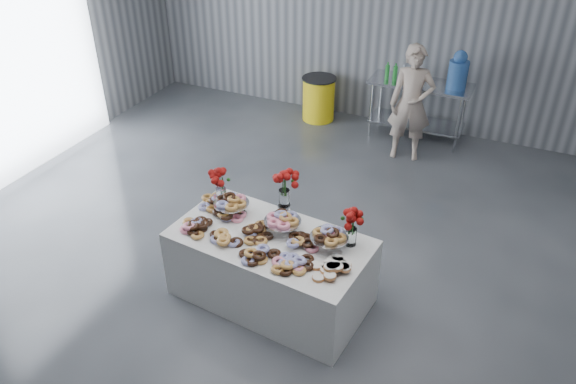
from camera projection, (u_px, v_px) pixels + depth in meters
name	position (u px, v px, depth m)	size (l,w,h in m)	color
ground	(250.00, 286.00, 5.88)	(9.00, 9.00, 0.00)	#34363B
room_walls	(213.00, 30.00, 4.61)	(8.04, 9.04, 4.02)	gray
display_table	(271.00, 268.00, 5.55)	(1.90, 1.00, 0.75)	white
prep_table	(419.00, 100.00, 8.43)	(1.50, 0.60, 0.90)	silver
donut_mounds	(268.00, 237.00, 5.28)	(1.80, 0.80, 0.09)	#B87743
cake_stand_left	(231.00, 202.00, 5.61)	(0.36, 0.36, 0.17)	silver
cake_stand_mid	(283.00, 219.00, 5.36)	(0.36, 0.36, 0.17)	silver
cake_stand_right	(329.00, 235.00, 5.14)	(0.36, 0.36, 0.17)	silver
danish_pile	(334.00, 268.00, 4.88)	(0.48, 0.48, 0.11)	white
bouquet_left	(220.00, 179.00, 5.69)	(0.26, 0.26, 0.42)	white
bouquet_right	(352.00, 218.00, 5.10)	(0.26, 0.26, 0.42)	white
bouquet_center	(284.00, 186.00, 5.42)	(0.26, 0.26, 0.57)	silver
water_jug	(458.00, 71.00, 7.97)	(0.28, 0.28, 0.55)	#3970C3
drink_bottles	(399.00, 73.00, 8.24)	(0.54, 0.08, 0.27)	#268C33
person	(411.00, 104.00, 7.81)	(0.60, 0.40, 1.66)	#CC8C93
trash_barrel	(319.00, 99.00, 9.14)	(0.56, 0.56, 0.72)	yellow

